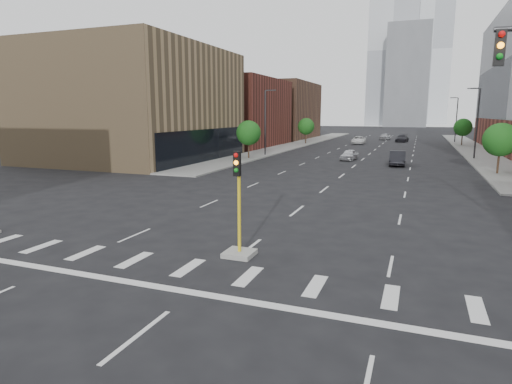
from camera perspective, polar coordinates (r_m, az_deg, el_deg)
The scene contains 22 objects.
ground at distance 11.20m, azimuth -22.02°, elevation -22.00°, with size 400.00×400.00×0.00m, color black.
sidewalk_left_far at distance 83.83m, azimuth 5.80°, elevation 6.41°, with size 5.00×92.00×0.15m, color gray.
sidewalk_right_far at distance 81.38m, azimuth 26.74°, elevation 5.24°, with size 5.00×92.00×0.15m, color gray.
building_left_mid at distance 57.96m, azimuth -15.67°, elevation 11.17°, with size 20.00×24.00×14.00m, color #937753.
building_left_far_a at distance 80.41m, azimuth -4.43°, elevation 10.49°, with size 20.00×22.00×12.00m, color brown.
building_left_far_b at distance 104.52m, azimuth 1.76°, elevation 10.77°, with size 20.00×24.00×13.00m, color brown.
tower_left at distance 229.09m, azimuth 17.81°, elevation 17.25°, with size 22.00×22.00×70.00m, color #B2B7BC.
tower_right at distance 268.95m, azimuth 22.39°, elevation 16.96°, with size 20.00×20.00×80.00m, color #B2B7BC.
tower_mid at distance 207.49m, azimuth 19.55°, elevation 14.30°, with size 18.00×18.00×44.00m, color slate.
median_traffic_signal at distance 17.79m, azimuth -2.28°, elevation -5.56°, with size 1.20×1.20×4.40m.
streetlight_right_a at distance 62.12m, azimuth 27.34°, elevation 8.49°, with size 1.60×0.22×9.07m.
streetlight_right_b at distance 96.99m, azimuth 25.12°, elevation 8.95°, with size 1.60×0.22×9.07m.
streetlight_left at distance 60.23m, azimuth 1.32°, elevation 9.61°, with size 1.60×0.22×9.07m.
tree_left_near at distance 55.81m, azimuth -1.00°, elevation 7.88°, with size 3.20×3.20×4.85m.
tree_left_far at distance 84.38m, azimuth 6.69°, elevation 8.68°, with size 3.20×3.20×4.85m.
tree_right_near at distance 47.38m, azimuth 29.82°, elevation 6.06°, with size 3.20×3.20×4.85m.
tree_right_far at distance 87.09m, azimuth 25.88°, elevation 7.77°, with size 3.20×3.20×4.85m.
car_near_left at distance 56.04m, azimuth 12.35°, elevation 4.88°, with size 1.62×4.02×1.37m, color silver.
car_mid_right at distance 51.71m, azimuth 18.32°, elevation 4.29°, with size 1.73×4.98×1.64m, color black.
car_far_left at distance 86.46m, azimuth 13.53°, elevation 6.74°, with size 2.47×5.35×1.49m, color white.
car_deep_right at distance 95.08m, azimuth 18.90°, elevation 6.79°, with size 2.15×5.28×1.53m, color black.
car_distant at distance 101.80m, azimuth 16.83°, elevation 7.11°, with size 1.80×4.46×1.52m, color #A2A3A6.
Camera 1 is at (6.74, -6.75, 5.87)m, focal length 30.00 mm.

